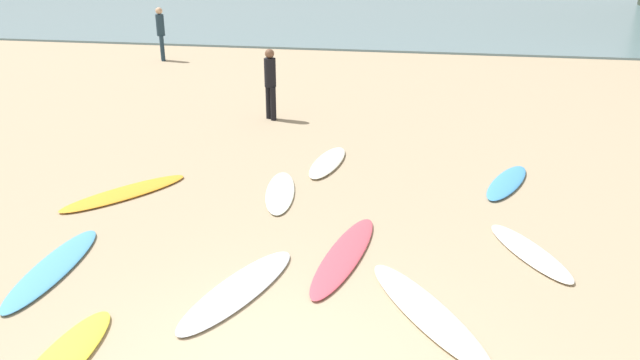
# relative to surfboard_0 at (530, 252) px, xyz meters

# --- Properties ---
(surfboard_0) EXTENTS (1.30, 1.92, 0.08)m
(surfboard_0) POSITION_rel_surfboard_0_xyz_m (0.00, 0.00, 0.00)
(surfboard_0) COLOR white
(surfboard_0) RESTS_ON ground_plane
(surfboard_1) EXTENTS (0.63, 2.38, 0.07)m
(surfboard_1) POSITION_rel_surfboard_0_xyz_m (-6.55, -1.63, -0.00)
(surfboard_1) COLOR #4C9CD5
(surfboard_1) RESTS_ON ground_plane
(surfboard_2) EXTENTS (1.34, 2.43, 0.07)m
(surfboard_2) POSITION_rel_surfboard_0_xyz_m (-3.86, -1.73, -0.00)
(surfboard_2) COLOR silver
(surfboard_2) RESTS_ON ground_plane
(surfboard_3) EXTENTS (1.83, 2.41, 0.08)m
(surfboard_3) POSITION_rel_surfboard_0_xyz_m (-1.44, -1.82, 0.00)
(surfboard_3) COLOR #EDE6C9
(surfboard_3) RESTS_ON ground_plane
(surfboard_4) EXTENTS (0.91, 2.62, 0.07)m
(surfboard_4) POSITION_rel_surfboard_0_xyz_m (-2.63, -0.56, -0.00)
(surfboard_4) COLOR #D54D5E
(surfboard_4) RESTS_ON ground_plane
(surfboard_5) EXTENTS (0.73, 1.97, 0.09)m
(surfboard_5) POSITION_rel_surfboard_0_xyz_m (-3.50, 3.23, 0.01)
(surfboard_5) COLOR white
(surfboard_5) RESTS_ON ground_plane
(surfboard_6) EXTENTS (1.88, 2.31, 0.07)m
(surfboard_6) POSITION_rel_surfboard_0_xyz_m (-6.78, 1.07, -0.00)
(surfboard_6) COLOR #F5A12A
(surfboard_6) RESTS_ON ground_plane
(surfboard_8) EXTENTS (0.84, 2.04, 0.06)m
(surfboard_8) POSITION_rel_surfboard_0_xyz_m (-4.08, 1.58, -0.01)
(surfboard_8) COLOR white
(surfboard_8) RESTS_ON ground_plane
(surfboard_9) EXTENTS (1.14, 2.02, 0.08)m
(surfboard_9) POSITION_rel_surfboard_0_xyz_m (-0.07, 2.74, 0.00)
(surfboard_9) COLOR #4294DD
(surfboard_9) RESTS_ON ground_plane
(beachgoer_near) EXTENTS (0.40, 0.40, 1.73)m
(beachgoer_near) POSITION_rel_surfboard_0_xyz_m (-5.39, 6.17, 0.93)
(beachgoer_near) COLOR black
(beachgoer_near) RESTS_ON ground_plane
(beachgoer_mid) EXTENTS (0.38, 0.38, 1.83)m
(beachgoer_mid) POSITION_rel_surfboard_0_xyz_m (-10.98, 12.75, 1.00)
(beachgoer_mid) COLOR #1E3342
(beachgoer_mid) RESTS_ON ground_plane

